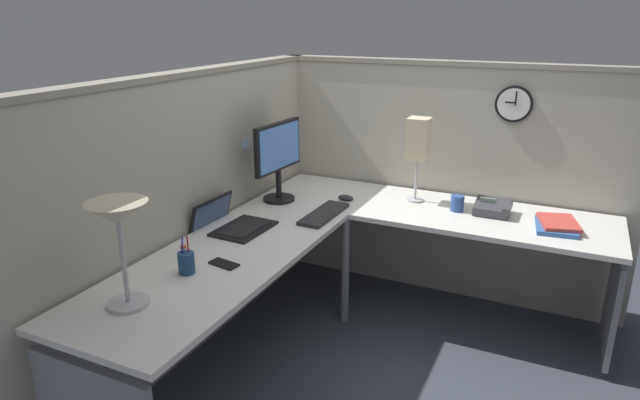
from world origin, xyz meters
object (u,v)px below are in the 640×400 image
desk_lamp_dome (118,222)px  cell_phone (224,264)px  office_phone (494,208)px  book_stack (557,225)px  monitor (278,156)px  keyboard (324,214)px  computer_mouse (346,198)px  coffee_mug (457,203)px  pen_cup (186,262)px  desk_lamp_paper (418,142)px  wall_clock (514,104)px  laptop (230,223)px

desk_lamp_dome → cell_phone: bearing=-15.5°
office_phone → book_stack: (-0.08, -0.35, -0.02)m
monitor → desk_lamp_dome: 1.43m
monitor → keyboard: 0.49m
computer_mouse → coffee_mug: size_ratio=1.08×
computer_mouse → pen_cup: bearing=168.6°
desk_lamp_paper → office_phone: bearing=-95.6°
office_phone → coffee_mug: office_phone is taller
office_phone → coffee_mug: 0.21m
office_phone → desk_lamp_paper: (0.05, 0.49, 0.35)m
pen_cup → keyboard: bearing=-14.7°
pen_cup → book_stack: pen_cup is taller
monitor → book_stack: monitor is taller
keyboard → wall_clock: wall_clock is taller
wall_clock → desk_lamp_paper: bearing=116.7°
pen_cup → book_stack: (1.32, -1.50, -0.03)m
office_phone → wall_clock: size_ratio=0.93×
pen_cup → book_stack: 2.00m
office_phone → laptop: bearing=122.9°
cell_phone → book_stack: book_stack is taller
book_stack → desk_lamp_paper: bearing=81.2°
monitor → coffee_mug: size_ratio=5.21×
desk_lamp_dome → book_stack: 2.29m
keyboard → book_stack: 1.31m
monitor → book_stack: 1.67m
computer_mouse → desk_lamp_paper: 0.57m
monitor → keyboard: monitor is taller
monitor → computer_mouse: 0.51m
laptop → wall_clock: size_ratio=1.78×
office_phone → book_stack: 0.36m
pen_cup → desk_lamp_dome: bearing=175.0°
computer_mouse → book_stack: size_ratio=0.33×
book_stack → wall_clock: wall_clock is taller
desk_lamp_dome → coffee_mug: (1.71, -0.97, -0.32)m
laptop → book_stack: laptop is taller
monitor → desk_lamp_paper: size_ratio=0.94×
computer_mouse → office_phone: bearing=-81.4°
computer_mouse → desk_lamp_dome: desk_lamp_dome is taller
keyboard → book_stack: size_ratio=1.36×
desk_lamp_dome → office_phone: desk_lamp_dome is taller
keyboard → coffee_mug: (0.42, -0.69, 0.04)m
pen_cup → office_phone: 1.81m
cell_phone → office_phone: bearing=-30.7°
wall_clock → computer_mouse: bearing=115.7°
desk_lamp_dome → cell_phone: desk_lamp_dome is taller
coffee_mug → wall_clock: wall_clock is taller
keyboard → coffee_mug: coffee_mug is taller
laptop → pen_cup: bearing=-165.2°
book_stack → coffee_mug: coffee_mug is taller
pen_cup → coffee_mug: pen_cup is taller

